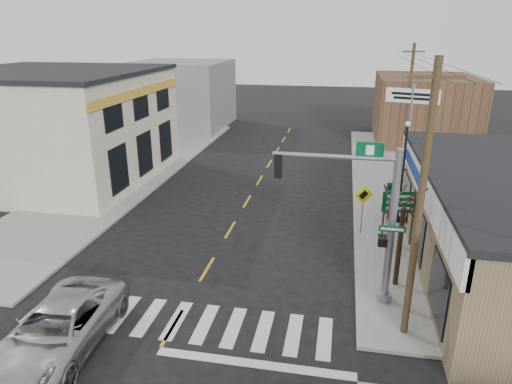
% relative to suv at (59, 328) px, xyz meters
% --- Properties ---
extents(ground, '(140.00, 140.00, 0.00)m').
position_rel_suv_xyz_m(ground, '(2.98, 1.67, -0.75)').
color(ground, black).
rests_on(ground, ground).
extents(sidewalk_right, '(6.00, 38.00, 0.13)m').
position_rel_suv_xyz_m(sidewalk_right, '(11.98, 14.67, -0.69)').
color(sidewalk_right, gray).
rests_on(sidewalk_right, ground).
extents(sidewalk_left, '(6.00, 38.00, 0.13)m').
position_rel_suv_xyz_m(sidewalk_left, '(-6.02, 14.67, -0.69)').
color(sidewalk_left, gray).
rests_on(sidewalk_left, ground).
extents(center_line, '(0.12, 56.00, 0.01)m').
position_rel_suv_xyz_m(center_line, '(2.98, 9.67, -0.75)').
color(center_line, gold).
rests_on(center_line, ground).
extents(crosswalk, '(11.00, 2.20, 0.01)m').
position_rel_suv_xyz_m(crosswalk, '(2.98, 2.07, -0.75)').
color(crosswalk, silver).
rests_on(crosswalk, ground).
extents(left_building, '(12.00, 12.00, 6.80)m').
position_rel_suv_xyz_m(left_building, '(-10.02, 15.67, 2.65)').
color(left_building, beige).
rests_on(left_building, ground).
extents(bldg_distant_right, '(8.00, 10.00, 5.60)m').
position_rel_suv_xyz_m(bldg_distant_right, '(14.98, 31.67, 2.05)').
color(bldg_distant_right, brown).
rests_on(bldg_distant_right, ground).
extents(bldg_distant_left, '(9.00, 10.00, 6.40)m').
position_rel_suv_xyz_m(bldg_distant_left, '(-8.02, 33.67, 2.45)').
color(bldg_distant_left, gray).
rests_on(bldg_distant_left, ground).
extents(suv, '(2.72, 5.53, 1.51)m').
position_rel_suv_xyz_m(suv, '(0.00, 0.00, 0.00)').
color(suv, '#ABADB0').
rests_on(suv, ground).
extents(traffic_signal_pole, '(4.57, 0.37, 5.79)m').
position_rel_suv_xyz_m(traffic_signal_pole, '(9.29, 4.46, 2.83)').
color(traffic_signal_pole, gray).
rests_on(traffic_signal_pole, sidewalk_right).
extents(guide_sign, '(1.54, 0.13, 2.70)m').
position_rel_suv_xyz_m(guide_sign, '(10.82, 9.37, 1.13)').
color(guide_sign, '#4A3922').
rests_on(guide_sign, sidewalk_right).
extents(fire_hydrant, '(0.20, 0.20, 0.63)m').
position_rel_suv_xyz_m(fire_hydrant, '(10.41, 8.61, -0.28)').
color(fire_hydrant, yellow).
rests_on(fire_hydrant, sidewalk_right).
extents(ped_crossing_sign, '(0.95, 0.07, 2.44)m').
position_rel_suv_xyz_m(ped_crossing_sign, '(9.28, 10.19, 1.06)').
color(ped_crossing_sign, gray).
rests_on(ped_crossing_sign, sidewalk_right).
extents(lamp_post, '(0.67, 0.52, 5.13)m').
position_rel_suv_xyz_m(lamp_post, '(11.20, 11.98, 2.36)').
color(lamp_post, black).
rests_on(lamp_post, sidewalk_right).
extents(dance_center_sign, '(2.98, 0.19, 6.33)m').
position_rel_suv_xyz_m(dance_center_sign, '(11.92, 17.04, 4.18)').
color(dance_center_sign, gray).
rests_on(dance_center_sign, sidewalk_right).
extents(bare_tree, '(2.33, 2.33, 4.66)m').
position_rel_suv_xyz_m(bare_tree, '(10.48, 5.71, 3.04)').
color(bare_tree, black).
rests_on(bare_tree, sidewalk_right).
extents(shrub_front, '(1.40, 1.40, 1.05)m').
position_rel_suv_xyz_m(shrub_front, '(12.36, 4.10, -0.10)').
color(shrub_front, '#1B3316').
rests_on(shrub_front, sidewalk_right).
extents(shrub_back, '(1.13, 1.13, 0.85)m').
position_rel_suv_xyz_m(shrub_back, '(12.43, 9.19, -0.20)').
color(shrub_back, black).
rests_on(shrub_back, sidewalk_right).
extents(utility_pole_near, '(1.49, 0.22, 8.58)m').
position_rel_suv_xyz_m(utility_pole_near, '(10.48, 2.73, 3.78)').
color(utility_pole_near, '#492E20').
rests_on(utility_pole_near, sidewalk_right).
extents(utility_pole_far, '(1.46, 0.22, 8.37)m').
position_rel_suv_xyz_m(utility_pole_far, '(12.48, 22.94, 3.67)').
color(utility_pole_far, '#3C271B').
rests_on(utility_pole_far, sidewalk_right).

